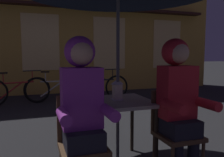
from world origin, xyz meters
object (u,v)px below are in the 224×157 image
(bicycle_second, at_px, (16,91))
(bicycle_fourth, at_px, (99,87))
(lantern, at_px, (117,89))
(cafe_table, at_px, (118,109))
(person_right_hooded, at_px, (178,95))
(chair_right, at_px, (174,128))
(chair_left, at_px, (81,139))
(person_left_hooded, at_px, (82,101))
(bicycle_third, at_px, (57,89))

(bicycle_second, bearing_deg, bicycle_fourth, -1.47)
(lantern, bearing_deg, cafe_table, -82.16)
(lantern, bearing_deg, person_right_hooded, -42.56)
(lantern, relative_size, bicycle_fourth, 0.14)
(chair_right, xyz_separation_m, bicycle_second, (-1.76, 4.13, -0.14))
(chair_right, distance_m, person_right_hooded, 0.36)
(chair_right, distance_m, bicycle_fourth, 4.09)
(chair_left, xyz_separation_m, bicycle_fourth, (1.30, 4.07, -0.14))
(chair_right, bearing_deg, bicycle_second, 113.12)
(lantern, height_order, person_left_hooded, person_left_hooded)
(chair_right, bearing_deg, chair_left, 180.00)
(person_right_hooded, height_order, bicycle_third, person_right_hooded)
(lantern, height_order, chair_right, lantern)
(lantern, distance_m, person_right_hooded, 0.66)
(bicycle_third, bearing_deg, lantern, -85.33)
(chair_left, height_order, bicycle_second, chair_left)
(bicycle_second, bearing_deg, person_left_hooded, -79.15)
(chair_right, relative_size, person_right_hooded, 0.62)
(person_right_hooded, bearing_deg, bicycle_fourth, 85.35)
(bicycle_third, bearing_deg, cafe_table, -85.32)
(lantern, xyz_separation_m, chair_left, (-0.48, -0.39, -0.37))
(chair_right, bearing_deg, bicycle_third, 100.86)
(person_left_hooded, xyz_separation_m, bicycle_fourth, (1.30, 4.13, -0.50))
(chair_right, height_order, person_left_hooded, person_left_hooded)
(chair_left, bearing_deg, bicycle_third, 87.55)
(person_left_hooded, height_order, bicycle_second, person_left_hooded)
(cafe_table, relative_size, bicycle_fourth, 0.44)
(person_right_hooded, height_order, bicycle_fourth, person_right_hooded)
(bicycle_third, bearing_deg, person_right_hooded, -79.28)
(person_right_hooded, bearing_deg, lantern, 137.44)
(bicycle_second, bearing_deg, person_right_hooded, -67.16)
(lantern, relative_size, chair_left, 0.27)
(cafe_table, relative_size, chair_right, 0.85)
(lantern, bearing_deg, chair_left, -141.05)
(chair_right, height_order, bicycle_second, chair_right)
(chair_right, distance_m, person_left_hooded, 1.03)
(lantern, distance_m, chair_right, 0.72)
(cafe_table, distance_m, bicycle_third, 3.75)
(cafe_table, xyz_separation_m, person_left_hooded, (-0.48, -0.43, 0.21))
(cafe_table, relative_size, chair_left, 0.85)
(chair_left, height_order, person_right_hooded, person_right_hooded)
(lantern, relative_size, chair_right, 0.27)
(person_right_hooded, distance_m, bicycle_second, 4.57)
(person_right_hooded, bearing_deg, bicycle_third, 100.72)
(bicycle_second, xyz_separation_m, bicycle_fourth, (2.10, -0.05, 0.00))
(person_right_hooded, xyz_separation_m, bicycle_second, (-1.76, 4.18, -0.50))
(bicycle_fourth, bearing_deg, chair_left, -107.65)
(lantern, height_order, bicycle_second, lantern)
(chair_left, height_order, bicycle_fourth, chair_left)
(chair_right, xyz_separation_m, bicycle_fourth, (0.34, 4.07, -0.14))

